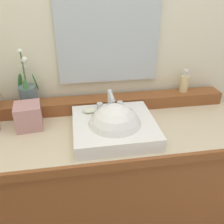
# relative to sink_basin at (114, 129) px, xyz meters

# --- Properties ---
(wall_back) EXTENTS (3.29, 0.20, 2.49)m
(wall_back) POSITION_rel_sink_basin_xyz_m (-0.01, 0.45, 0.39)
(wall_back) COLOR beige
(wall_back) RESTS_ON ground
(vanity_cabinet) EXTENTS (1.51, 0.57, 0.83)m
(vanity_cabinet) POSITION_rel_sink_basin_xyz_m (-0.01, 0.06, -0.44)
(vanity_cabinet) COLOR brown
(vanity_cabinet) RESTS_ON ground
(back_ledge) EXTENTS (1.43, 0.11, 0.07)m
(back_ledge) POSITION_rel_sink_basin_xyz_m (-0.01, 0.27, 0.01)
(back_ledge) COLOR brown
(back_ledge) RESTS_ON vanity_cabinet
(sink_basin) EXTENTS (0.41, 0.39, 0.29)m
(sink_basin) POSITION_rel_sink_basin_xyz_m (0.00, 0.00, 0.00)
(sink_basin) COLOR white
(sink_basin) RESTS_ON vanity_cabinet
(soap_bar) EXTENTS (0.07, 0.04, 0.02)m
(soap_bar) POSITION_rel_sink_basin_xyz_m (-0.11, 0.12, 0.05)
(soap_bar) COLOR silver
(soap_bar) RESTS_ON sink_basin
(potted_plant) EXTENTS (0.12, 0.10, 0.30)m
(potted_plant) POSITION_rel_sink_basin_xyz_m (-0.44, 0.29, 0.12)
(potted_plant) COLOR slate
(potted_plant) RESTS_ON back_ledge
(soap_dispenser) EXTENTS (0.05, 0.05, 0.14)m
(soap_dispenser) POSITION_rel_sink_basin_xyz_m (0.48, 0.29, 0.10)
(soap_dispenser) COLOR #DBC289
(soap_dispenser) RESTS_ON back_ledge
(tissue_box) EXTENTS (0.14, 0.14, 0.13)m
(tissue_box) POSITION_rel_sink_basin_xyz_m (-0.43, 0.14, 0.04)
(tissue_box) COLOR tan
(tissue_box) RESTS_ON vanity_cabinet
(mirror) EXTENTS (0.57, 0.02, 0.59)m
(mirror) POSITION_rel_sink_basin_xyz_m (0.02, 0.34, 0.42)
(mirror) COLOR silver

